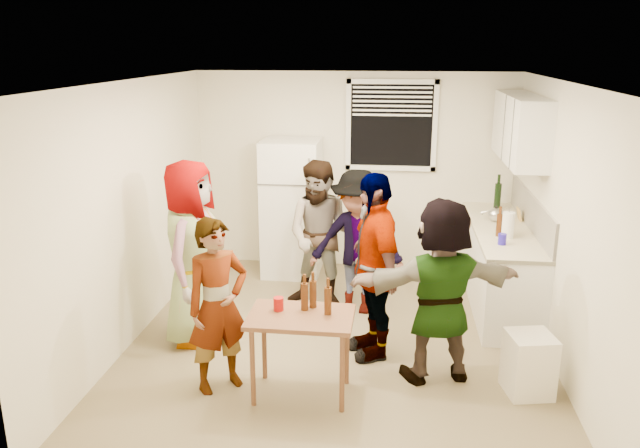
# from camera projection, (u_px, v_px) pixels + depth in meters

# --- Properties ---
(room) EXTENTS (4.00, 4.50, 2.50)m
(room) POSITION_uv_depth(u_px,v_px,m) (337.00, 341.00, 6.14)
(room) COLOR silver
(room) RESTS_ON ground
(window) EXTENTS (1.12, 0.10, 1.06)m
(window) POSITION_uv_depth(u_px,v_px,m) (391.00, 126.00, 7.68)
(window) COLOR white
(window) RESTS_ON room
(refrigerator) EXTENTS (0.70, 0.70, 1.70)m
(refrigerator) POSITION_uv_depth(u_px,v_px,m) (292.00, 208.00, 7.78)
(refrigerator) COLOR white
(refrigerator) RESTS_ON ground
(counter_lower) EXTENTS (0.60, 2.20, 0.86)m
(counter_lower) POSITION_uv_depth(u_px,v_px,m) (499.00, 267.00, 6.92)
(counter_lower) COLOR white
(counter_lower) RESTS_ON ground
(countertop) EXTENTS (0.64, 2.22, 0.04)m
(countertop) POSITION_uv_depth(u_px,v_px,m) (503.00, 229.00, 6.79)
(countertop) COLOR beige
(countertop) RESTS_ON counter_lower
(backsplash) EXTENTS (0.03, 2.20, 0.36)m
(backsplash) POSITION_uv_depth(u_px,v_px,m) (531.00, 212.00, 6.71)
(backsplash) COLOR beige
(backsplash) RESTS_ON countertop
(upper_cabinets) EXTENTS (0.34, 1.60, 0.70)m
(upper_cabinets) POSITION_uv_depth(u_px,v_px,m) (520.00, 128.00, 6.67)
(upper_cabinets) COLOR white
(upper_cabinets) RESTS_ON room
(kettle) EXTENTS (0.28, 0.26, 0.19)m
(kettle) POSITION_uv_depth(u_px,v_px,m) (495.00, 221.00, 7.01)
(kettle) COLOR silver
(kettle) RESTS_ON countertop
(paper_towel) EXTENTS (0.12, 0.12, 0.27)m
(paper_towel) POSITION_uv_depth(u_px,v_px,m) (507.00, 237.00, 6.42)
(paper_towel) COLOR white
(paper_towel) RESTS_ON countertop
(wine_bottle) EXTENTS (0.08, 0.08, 0.31)m
(wine_bottle) POSITION_uv_depth(u_px,v_px,m) (497.00, 209.00, 7.54)
(wine_bottle) COLOR black
(wine_bottle) RESTS_ON countertop
(beer_bottle_counter) EXTENTS (0.06, 0.06, 0.23)m
(beer_bottle_counter) POSITION_uv_depth(u_px,v_px,m) (498.00, 236.00, 6.47)
(beer_bottle_counter) COLOR #47230C
(beer_bottle_counter) RESTS_ON countertop
(blue_cup) EXTENTS (0.08, 0.08, 0.11)m
(blue_cup) POSITION_uv_depth(u_px,v_px,m) (502.00, 244.00, 6.20)
(blue_cup) COLOR #2216A9
(blue_cup) RESTS_ON countertop
(picture_frame) EXTENTS (0.02, 0.17, 0.14)m
(picture_frame) POSITION_uv_depth(u_px,v_px,m) (519.00, 214.00, 7.03)
(picture_frame) COLOR tan
(picture_frame) RESTS_ON countertop
(trash_bin) EXTENTS (0.42, 0.42, 0.53)m
(trash_bin) POSITION_uv_depth(u_px,v_px,m) (529.00, 366.00, 5.17)
(trash_bin) COLOR white
(trash_bin) RESTS_ON ground
(serving_table) EXTENTS (0.85, 0.57, 0.72)m
(serving_table) POSITION_uv_depth(u_px,v_px,m) (302.00, 393.00, 5.23)
(serving_table) COLOR brown
(serving_table) RESTS_ON ground
(beer_bottle_table) EXTENTS (0.06, 0.06, 0.23)m
(beer_bottle_table) POSITION_uv_depth(u_px,v_px,m) (305.00, 310.00, 5.12)
(beer_bottle_table) COLOR #47230C
(beer_bottle_table) RESTS_ON serving_table
(red_cup) EXTENTS (0.08, 0.08, 0.11)m
(red_cup) POSITION_uv_depth(u_px,v_px,m) (279.00, 310.00, 5.11)
(red_cup) COLOR #A50F0B
(red_cup) RESTS_ON serving_table
(guest_grey) EXTENTS (1.84, 0.97, 0.57)m
(guest_grey) POSITION_uv_depth(u_px,v_px,m) (197.00, 339.00, 6.19)
(guest_grey) COLOR #959595
(guest_grey) RESTS_ON ground
(guest_stripe) EXTENTS (1.39, 1.48, 0.36)m
(guest_stripe) POSITION_uv_depth(u_px,v_px,m) (222.00, 386.00, 5.34)
(guest_stripe) COLOR #141933
(guest_stripe) RESTS_ON ground
(guest_back_left) EXTENTS (1.03, 1.74, 0.62)m
(guest_back_left) POSITION_uv_depth(u_px,v_px,m) (322.00, 305.00, 6.98)
(guest_back_left) COLOR brown
(guest_back_left) RESTS_ON ground
(guest_back_right) EXTENTS (1.13, 1.64, 0.58)m
(guest_back_right) POSITION_uv_depth(u_px,v_px,m) (356.00, 310.00, 6.86)
(guest_back_right) COLOR #3A3B3F
(guest_back_right) RESTS_ON ground
(guest_black) EXTENTS (1.99, 1.55, 0.43)m
(guest_black) POSITION_uv_depth(u_px,v_px,m) (372.00, 352.00, 5.92)
(guest_black) COLOR black
(guest_black) RESTS_ON ground
(guest_orange) EXTENTS (1.89, 1.97, 0.48)m
(guest_orange) POSITION_uv_depth(u_px,v_px,m) (436.00, 376.00, 5.50)
(guest_orange) COLOR #E3844E
(guest_orange) RESTS_ON ground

